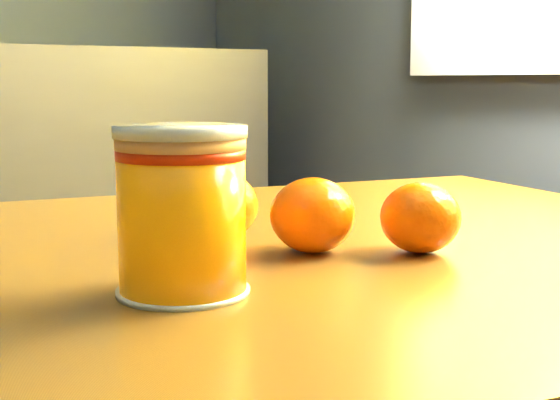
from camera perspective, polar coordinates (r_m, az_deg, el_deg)
table at (r=0.63m, az=-4.31°, el=-11.58°), size 1.02×0.78×0.70m
juice_glass at (r=0.48m, az=-7.19°, el=-0.85°), size 0.08×0.08×0.10m
orange_front at (r=0.60m, az=2.40°, el=-1.11°), size 0.07×0.07×0.06m
orange_back at (r=0.65m, az=-4.35°, el=-0.43°), size 0.07×0.07×0.06m
orange_extra at (r=0.60m, az=10.23°, el=-1.29°), size 0.07×0.07×0.05m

